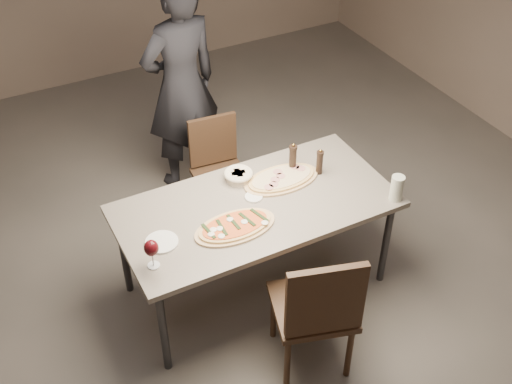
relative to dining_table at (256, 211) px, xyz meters
name	(u,v)px	position (x,y,z in m)	size (l,w,h in m)	color
room	(256,119)	(0.00, 0.00, 0.71)	(7.00, 7.00, 7.00)	#5C564F
dining_table	(256,211)	(0.00, 0.00, 0.00)	(1.80, 0.90, 0.75)	gray
zucchini_pizza	(235,226)	(-0.22, -0.15, 0.07)	(0.53, 0.29, 0.05)	tan
ham_pizza	(281,179)	(0.27, 0.14, 0.07)	(0.54, 0.30, 0.04)	tan
bread_basket	(238,175)	(0.01, 0.28, 0.10)	(0.20, 0.20, 0.07)	beige
oil_dish	(254,197)	(0.02, 0.06, 0.06)	(0.12, 0.12, 0.01)	white
pepper_mill_left	(320,162)	(0.54, 0.10, 0.15)	(0.05, 0.05, 0.20)	black
pepper_mill_right	(293,158)	(0.39, 0.21, 0.16)	(0.06, 0.06, 0.22)	black
carafe	(397,188)	(0.83, -0.37, 0.15)	(0.09, 0.09, 0.18)	silver
wine_glass	(151,249)	(-0.78, -0.22, 0.19)	(0.09, 0.09, 0.19)	silver
side_plate	(162,242)	(-0.67, -0.06, 0.06)	(0.20, 0.20, 0.01)	white
chair_near	(318,307)	(-0.01, -0.79, -0.13)	(0.58, 0.58, 1.00)	#3B2718
chair_far	(218,164)	(0.11, 0.86, -0.22)	(0.43, 0.43, 0.84)	#3B2718
diner	(181,86)	(0.06, 1.38, 0.22)	(0.66, 0.44, 1.82)	black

